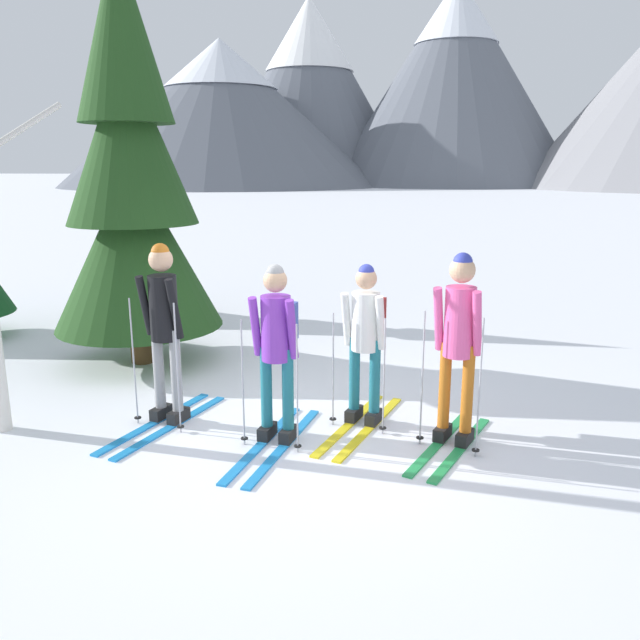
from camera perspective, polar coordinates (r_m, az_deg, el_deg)
ground_plane at (r=6.41m, az=-1.54°, el=-10.02°), size 400.00×400.00×0.00m
skier_in_black at (r=6.51m, az=-13.89°, el=-0.44°), size 0.79×1.77×1.85m
skier_in_purple at (r=5.91m, az=-3.92°, el=-2.19°), size 0.62×1.82×1.72m
skier_in_white at (r=6.35m, az=4.14°, el=-1.48°), size 0.79×1.75×1.65m
skier_in_pink at (r=5.95m, az=12.35°, el=-1.77°), size 0.87×1.57×1.83m
pine_tree_near at (r=8.54m, az=-16.66°, el=11.90°), size 2.17×2.17×5.23m
pine_tree_far at (r=11.26m, az=-15.51°, el=7.66°), size 1.35×1.35×3.26m
mountain_ridge_distant at (r=87.18m, az=11.15°, el=19.89°), size 99.31×49.00×26.28m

